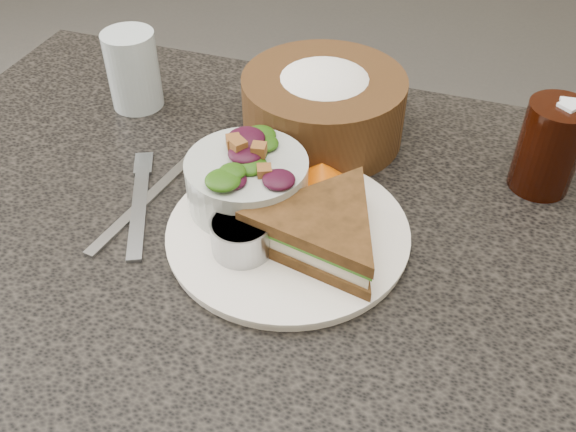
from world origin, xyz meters
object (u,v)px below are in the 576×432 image
at_px(dinner_plate, 288,233).
at_px(salad_bowl, 247,174).
at_px(dining_table, 279,421).
at_px(water_glass, 133,70).
at_px(cola_glass, 551,143).
at_px(dressing_ramekin, 242,236).
at_px(sandwich, 323,230).
at_px(bread_basket, 324,97).

bearing_deg(dinner_plate, salad_bowl, 153.07).
distance_m(dining_table, water_glass, 0.54).
bearing_deg(dinner_plate, cola_glass, 35.61).
height_order(dining_table, dressing_ramekin, dressing_ramekin).
bearing_deg(dressing_ramekin, sandwich, 21.15).
height_order(sandwich, bread_basket, bread_basket).
distance_m(dinner_plate, salad_bowl, 0.08).
height_order(salad_bowl, water_glass, water_glass).
relative_size(salad_bowl, dressing_ramekin, 2.12).
bearing_deg(bread_basket, dressing_ramekin, -93.74).
bearing_deg(dining_table, water_glass, 144.77).
distance_m(dining_table, salad_bowl, 0.43).
bearing_deg(water_glass, dinner_plate, -33.56).
bearing_deg(dressing_ramekin, dining_table, 62.86).
relative_size(sandwich, salad_bowl, 1.32).
relative_size(salad_bowl, cola_glass, 1.11).
bearing_deg(salad_bowl, dinner_plate, -26.93).
xyz_separation_m(dressing_ramekin, bread_basket, (0.02, 0.24, 0.03)).
bearing_deg(water_glass, dressing_ramekin, -43.00).
distance_m(dinner_plate, sandwich, 0.05).
bearing_deg(salad_bowl, dressing_ramekin, -73.15).
bearing_deg(salad_bowl, bread_basket, 77.28).
bearing_deg(dining_table, salad_bowl, 144.01).
relative_size(dining_table, dressing_ramekin, 15.99).
xyz_separation_m(dinner_plate, cola_glass, (0.25, 0.18, 0.05)).
height_order(sandwich, water_glass, water_glass).
bearing_deg(water_glass, bread_basket, 1.67).
bearing_deg(dinner_plate, bread_basket, 95.64).
distance_m(dinner_plate, dressing_ramekin, 0.06).
bearing_deg(sandwich, salad_bowl, 168.74).
distance_m(bread_basket, cola_glass, 0.27).
bearing_deg(cola_glass, dining_table, -145.48).
bearing_deg(bread_basket, salad_bowl, -102.72).
bearing_deg(cola_glass, dinner_plate, -144.39).
distance_m(dining_table, cola_glass, 0.54).
bearing_deg(cola_glass, bread_basket, 176.65).
xyz_separation_m(bread_basket, water_glass, (-0.26, -0.01, -0.01)).
relative_size(dinner_plate, cola_glass, 2.12).
height_order(sandwich, dressing_ramekin, sandwich).
xyz_separation_m(dining_table, dressing_ramekin, (-0.02, -0.04, 0.40)).
bearing_deg(dressing_ramekin, water_glass, 137.00).
bearing_deg(cola_glass, salad_bowl, -153.90).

